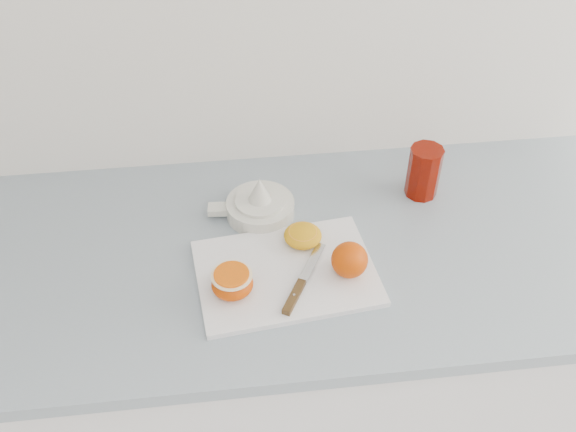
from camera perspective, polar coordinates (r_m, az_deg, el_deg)
The scene contains 8 objects.
counter at distance 1.65m, azimuth 4.79°, elevation -13.22°, with size 2.54×0.64×0.89m.
cutting_board at distance 1.24m, azimuth -0.18°, elevation -5.07°, with size 0.34×0.24×0.01m, color white.
whole_orange at distance 1.21m, azimuth 5.49°, elevation -3.91°, with size 0.07×0.07×0.07m.
half_orange at distance 1.18m, azimuth -4.98°, elevation -5.93°, with size 0.08×0.08×0.05m.
squeezed_shell at distance 1.28m, azimuth 1.32°, elevation -1.73°, with size 0.08×0.08×0.03m.
paring_knife at distance 1.19m, azimuth 0.84°, elevation -6.63°, with size 0.11×0.17×0.01m.
citrus_juicer at distance 1.35m, azimuth -2.55°, elevation 0.97°, with size 0.18×0.14×0.10m.
red_tumbler at distance 1.42m, azimuth 11.95°, elevation 3.73°, with size 0.07×0.07×0.12m.
Camera 1 is at (0.00, 0.79, 1.80)m, focal length 40.00 mm.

